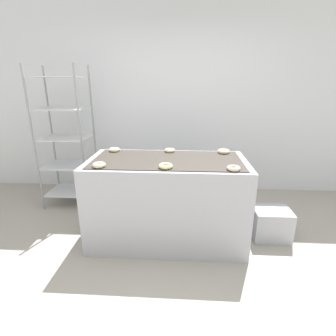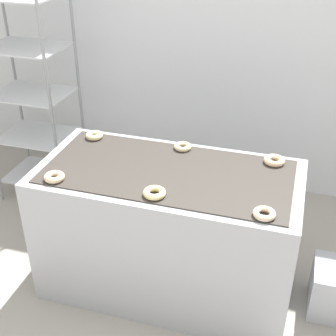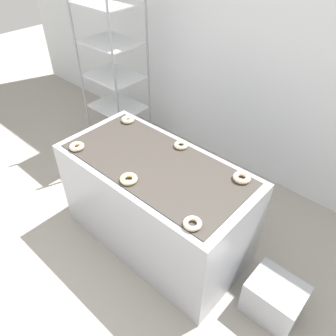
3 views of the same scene
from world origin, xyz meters
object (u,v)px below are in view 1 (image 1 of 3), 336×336
at_px(donut_near_left, 99,165).
at_px(donut_near_center, 166,166).
at_px(donut_far_center, 170,150).
at_px(fryer_machine, 167,200).
at_px(baking_rack_cart, 66,138).
at_px(donut_far_right, 224,151).
at_px(donut_far_left, 114,150).
at_px(glaze_bin, 271,224).
at_px(donut_near_right, 234,168).

bearing_deg(donut_near_left, donut_near_center, 0.98).
bearing_deg(donut_far_center, donut_near_center, -90.47).
bearing_deg(fryer_machine, donut_far_center, 88.03).
bearing_deg(baking_rack_cart, donut_near_left, -53.86).
relative_size(donut_near_left, donut_far_right, 0.93).
height_order(fryer_machine, donut_far_left, donut_far_left).
height_order(donut_near_center, donut_far_left, donut_far_left).
xyz_separation_m(fryer_machine, glaze_bin, (1.13, 0.07, -0.28)).
distance_m(baking_rack_cart, donut_far_left, 0.94).
distance_m(glaze_bin, donut_far_center, 1.36).
bearing_deg(baking_rack_cart, donut_far_left, -33.52).
bearing_deg(donut_near_center, donut_near_right, -1.78).
distance_m(baking_rack_cart, donut_near_right, 2.28).
height_order(donut_near_center, donut_far_right, donut_far_right).
bearing_deg(donut_far_center, donut_near_right, -44.83).
xyz_separation_m(glaze_bin, donut_far_right, (-0.53, 0.20, 0.75)).
height_order(fryer_machine, donut_far_right, donut_far_right).
relative_size(glaze_bin, donut_near_left, 3.24).
relative_size(donut_near_center, donut_far_center, 1.11).
xyz_separation_m(glaze_bin, donut_near_center, (-1.12, -0.35, 0.75)).
bearing_deg(donut_near_right, baking_rack_cart, 151.35).
distance_m(donut_near_center, donut_far_right, 0.81).
height_order(baking_rack_cart, donut_far_left, baking_rack_cart).
bearing_deg(fryer_machine, donut_near_right, -25.98).
distance_m(donut_near_left, donut_far_center, 0.84).
bearing_deg(donut_far_left, baking_rack_cart, 146.48).
xyz_separation_m(donut_far_left, donut_far_right, (1.20, 0.00, 0.00)).
xyz_separation_m(fryer_machine, donut_far_center, (0.01, 0.30, 0.47)).
relative_size(glaze_bin, donut_far_center, 3.40).
bearing_deg(donut_far_right, donut_near_left, -154.77).
distance_m(glaze_bin, donut_near_right, 0.99).
height_order(donut_near_left, donut_far_right, same).
height_order(donut_near_left, donut_near_right, donut_near_left).
distance_m(donut_near_left, donut_far_left, 0.56).
xyz_separation_m(baking_rack_cart, donut_far_right, (1.99, -0.52, -0.02)).
xyz_separation_m(glaze_bin, donut_near_left, (-1.73, -0.36, 0.75)).
xyz_separation_m(glaze_bin, donut_far_left, (-1.73, 0.20, 0.75)).
bearing_deg(donut_far_left, glaze_bin, -6.62).
relative_size(donut_near_right, donut_far_left, 1.02).
relative_size(donut_near_right, donut_far_right, 0.93).
relative_size(donut_near_left, donut_far_left, 1.02).
bearing_deg(baking_rack_cart, donut_near_right, -28.65).
bearing_deg(donut_far_right, donut_far_left, -179.86).
bearing_deg(baking_rack_cart, fryer_machine, -29.78).
xyz_separation_m(baking_rack_cart, donut_far_left, (0.79, -0.52, -0.02)).
xyz_separation_m(baking_rack_cart, glaze_bin, (2.52, -0.72, -0.77)).
xyz_separation_m(donut_near_center, donut_far_left, (-0.61, 0.55, 0.00)).
height_order(baking_rack_cart, glaze_bin, baking_rack_cart).
bearing_deg(donut_near_center, donut_far_right, 43.09).
height_order(donut_near_right, donut_far_right, donut_far_right).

